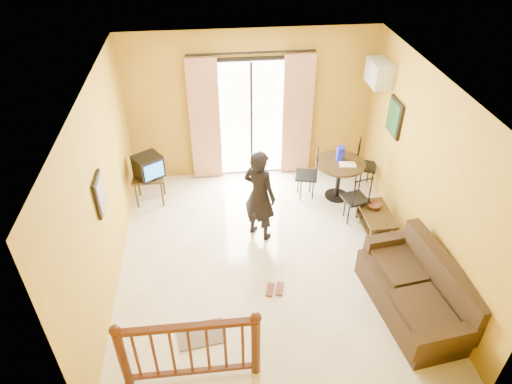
{
  "coord_description": "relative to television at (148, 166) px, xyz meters",
  "views": [
    {
      "loc": [
        -0.76,
        -5.1,
        4.97
      ],
      "look_at": [
        -0.16,
        0.2,
        1.14
      ],
      "focal_mm": 32.0,
      "sensor_mm": 36.0,
      "label": 1
    }
  ],
  "objects": [
    {
      "name": "ground",
      "position": [
        1.87,
        -1.72,
        -0.73
      ],
      "size": [
        5.0,
        5.0,
        0.0
      ],
      "primitive_type": "plane",
      "color": "beige",
      "rests_on": "ground"
    },
    {
      "name": "room_shell",
      "position": [
        1.87,
        -1.72,
        0.97
      ],
      "size": [
        5.0,
        5.0,
        5.0
      ],
      "color": "white",
      "rests_on": "ground"
    },
    {
      "name": "balcony_door",
      "position": [
        1.87,
        0.71,
        0.45
      ],
      "size": [
        2.25,
        0.14,
        2.46
      ],
      "color": "black",
      "rests_on": "ground"
    },
    {
      "name": "tv_table",
      "position": [
        -0.03,
        0.0,
        -0.27
      ],
      "size": [
        0.53,
        0.44,
        0.54
      ],
      "color": "black",
      "rests_on": "ground"
    },
    {
      "name": "television",
      "position": [
        0.0,
        0.0,
        0.0
      ],
      "size": [
        0.59,
        0.57,
        0.4
      ],
      "rotation": [
        0.0,
        0.0,
        0.58
      ],
      "color": "black",
      "rests_on": "tv_table"
    },
    {
      "name": "picture_left",
      "position": [
        -0.35,
        -1.92,
        0.82
      ],
      "size": [
        0.05,
        0.42,
        0.52
      ],
      "color": "black",
      "rests_on": "room_shell"
    },
    {
      "name": "dining_table",
      "position": [
        3.34,
        -0.24,
        -0.16
      ],
      "size": [
        0.88,
        0.88,
        0.73
      ],
      "color": "black",
      "rests_on": "ground"
    },
    {
      "name": "water_jug",
      "position": [
        3.35,
        -0.15,
        0.13
      ],
      "size": [
        0.14,
        0.14,
        0.26
      ],
      "primitive_type": "cylinder",
      "color": "#1419C2",
      "rests_on": "dining_table"
    },
    {
      "name": "serving_tray",
      "position": [
        3.44,
        -0.34,
        0.01
      ],
      "size": [
        0.3,
        0.21,
        0.02
      ],
      "primitive_type": "cube",
      "rotation": [
        0.0,
        0.0,
        -0.13
      ],
      "color": "beige",
      "rests_on": "dining_table"
    },
    {
      "name": "dining_chairs",
      "position": [
        3.37,
        -0.36,
        -0.73
      ],
      "size": [
        1.67,
        1.46,
        0.95
      ],
      "color": "black",
      "rests_on": "ground"
    },
    {
      "name": "air_conditioner",
      "position": [
        3.96,
        0.23,
        1.42
      ],
      "size": [
        0.31,
        0.6,
        0.4
      ],
      "color": "silver",
      "rests_on": "room_shell"
    },
    {
      "name": "botanical_print",
      "position": [
        4.08,
        -0.42,
        0.92
      ],
      "size": [
        0.05,
        0.5,
        0.6
      ],
      "color": "black",
      "rests_on": "room_shell"
    },
    {
      "name": "coffee_table",
      "position": [
        3.72,
        -1.25,
        -0.49
      ],
      "size": [
        0.46,
        0.82,
        0.37
      ],
      "color": "black",
      "rests_on": "ground"
    },
    {
      "name": "bowl",
      "position": [
        3.72,
        -1.11,
        -0.33
      ],
      "size": [
        0.26,
        0.26,
        0.07
      ],
      "primitive_type": "imported",
      "rotation": [
        0.0,
        0.0,
        0.26
      ],
      "color": "#5D2C1F",
      "rests_on": "coffee_table"
    },
    {
      "name": "sofa",
      "position": [
        3.73,
        -2.93,
        -0.4
      ],
      "size": [
        1.09,
        1.97,
        0.89
      ],
      "rotation": [
        0.0,
        0.0,
        0.13
      ],
      "color": "#322213",
      "rests_on": "ground"
    },
    {
      "name": "standing_person",
      "position": [
        1.8,
        -1.13,
        0.05
      ],
      "size": [
        0.68,
        0.66,
        1.58
      ],
      "primitive_type": "imported",
      "rotation": [
        0.0,
        0.0,
        2.42
      ],
      "color": "black",
      "rests_on": "ground"
    },
    {
      "name": "stair_balustrade",
      "position": [
        0.72,
        -3.62,
        -0.17
      ],
      "size": [
        1.63,
        0.13,
        1.04
      ],
      "color": "#471E0F",
      "rests_on": "ground"
    },
    {
      "name": "doormat",
      "position": [
        0.82,
        -3.03,
        -0.72
      ],
      "size": [
        0.65,
        0.48,
        0.02
      ],
      "primitive_type": "cube",
      "rotation": [
        0.0,
        0.0,
        0.13
      ],
      "color": "#62564F",
      "rests_on": "ground"
    },
    {
      "name": "sandals",
      "position": [
        1.88,
        -2.38,
        -0.72
      ],
      "size": [
        0.3,
        0.27,
        0.03
      ],
      "color": "#5D2C1F",
      "rests_on": "ground"
    }
  ]
}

